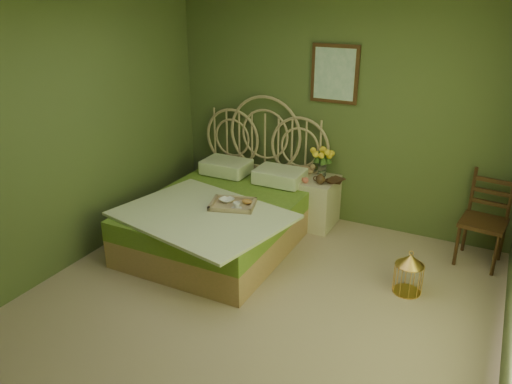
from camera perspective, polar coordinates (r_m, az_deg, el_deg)
The scene contains 12 objects.
floor at distance 4.44m, azimuth -1.27°, elevation -14.02°, with size 4.50×4.50×0.00m, color tan.
wall_back at distance 5.81m, azimuth 9.26°, elevation 8.79°, with size 4.00×4.00×0.00m, color #4A5A2F.
wall_left at distance 5.04m, azimuth -21.97°, elevation 5.36°, with size 4.50×4.50×0.00m, color #4A5A2F.
wall_art at distance 5.72m, azimuth 8.98°, elevation 13.18°, with size 0.54×0.04×0.64m.
bed at distance 5.53m, azimuth -3.51°, elevation -2.52°, with size 1.83×2.31×1.43m.
nightstand at distance 5.92m, azimuth 6.60°, elevation -0.43°, with size 0.53×0.53×1.01m.
chair at distance 5.54m, azimuth 24.74°, elevation -2.18°, with size 0.47×0.47×0.95m.
birdcage at distance 4.86m, azimuth 17.04°, elevation -8.96°, with size 0.26×0.26×0.39m.
book_lower at distance 5.79m, azimuth 8.35°, elevation 1.39°, with size 0.15×0.20×0.02m, color #381E0F.
book_upper at distance 5.78m, azimuth 8.36°, elevation 1.58°, with size 0.16×0.22×0.02m, color #472819.
cereal_bowl at distance 5.23m, azimuth -3.37°, elevation -0.94°, with size 0.15×0.15×0.04m, color white.
coffee_cup at distance 5.05m, azimuth -2.23°, elevation -1.57°, with size 0.08×0.08×0.07m, color white.
Camera 1 is at (1.71, -3.14, 2.64)m, focal length 35.00 mm.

